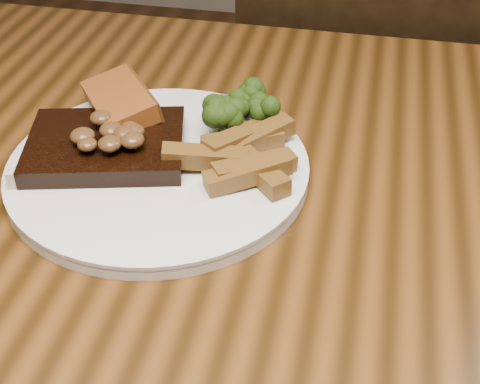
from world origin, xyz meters
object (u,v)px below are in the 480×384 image
Objects in this scene: chair_far at (360,126)px; plate at (159,170)px; steak at (106,147)px; potato_wedges at (239,167)px; dining_table at (243,289)px; garlic_bread at (121,117)px.

plate is (-0.20, -0.56, 0.26)m from chair_far.
potato_wedges is at bearing -16.74° from steak.
chair_far reaches higher than potato_wedges.
steak reaches higher than plate.
dining_table is 0.21m from steak.
steak is 0.14m from potato_wedges.
chair_far is at bearing 81.11° from dining_table.
garlic_bread is at bearing 133.70° from plate.
dining_table is 0.24m from garlic_bread.
plate is 1.95× the size of steak.
steak reaches higher than dining_table.
steak is at bearing 177.41° from potato_wedges.
garlic_bread is 0.16m from potato_wedges.
steak and garlic_bread have the same top height.
plate is at bearing -18.76° from steak.
chair_far is at bearing 70.59° from plate.
chair_far is at bearing 51.24° from steak.
potato_wedges is at bearing 78.75° from chair_far.
chair_far is 2.86× the size of plate.
chair_far is 5.58× the size of steak.
garlic_bread is at bearing 62.27° from chair_far.
plate is 0.09m from garlic_bread.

